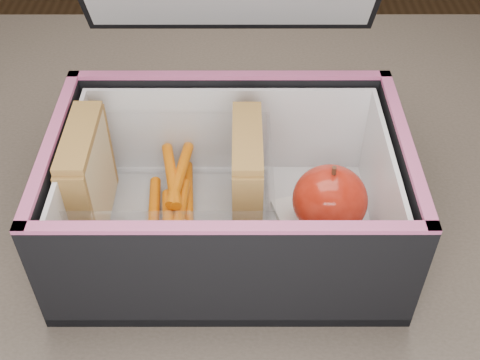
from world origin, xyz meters
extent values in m
cube|color=brown|center=(0.00, 0.00, 0.73)|extent=(1.20, 0.80, 0.03)
cube|color=tan|center=(-0.10, -0.03, 0.82)|extent=(0.01, 0.09, 0.10)
cube|color=#BA5364|center=(-0.09, -0.03, 0.81)|extent=(0.01, 0.09, 0.09)
cube|color=tan|center=(-0.08, -0.03, 0.82)|extent=(0.01, 0.09, 0.10)
cube|color=#8F5E2A|center=(-0.09, -0.03, 0.87)|extent=(0.03, 0.09, 0.01)
cube|color=tan|center=(0.05, -0.03, 0.82)|extent=(0.01, 0.09, 0.09)
cube|color=#BA5364|center=(0.05, -0.03, 0.81)|extent=(0.01, 0.09, 0.09)
cube|color=tan|center=(0.06, -0.03, 0.82)|extent=(0.01, 0.09, 0.09)
cube|color=#8F5E2A|center=(0.05, -0.03, 0.87)|extent=(0.03, 0.09, 0.01)
cylinder|color=#E65E00|center=(-0.02, -0.02, 0.77)|extent=(0.02, 0.09, 0.01)
cylinder|color=#E65E00|center=(-0.01, -0.04, 0.79)|extent=(0.01, 0.09, 0.01)
cylinder|color=#E65E00|center=(-0.01, 0.00, 0.80)|extent=(0.02, 0.09, 0.01)
cylinder|color=#E65E00|center=(0.00, -0.01, 0.77)|extent=(0.02, 0.09, 0.01)
cylinder|color=#E65E00|center=(-0.02, -0.06, 0.79)|extent=(0.02, 0.09, 0.01)
cylinder|color=#E65E00|center=(-0.02, 0.00, 0.80)|extent=(0.03, 0.09, 0.01)
cylinder|color=#E65E00|center=(-0.03, -0.03, 0.77)|extent=(0.02, 0.09, 0.01)
cube|color=white|center=(0.12, -0.04, 0.77)|extent=(0.09, 0.09, 0.01)
ellipsoid|color=#931005|center=(0.13, -0.04, 0.80)|extent=(0.09, 0.09, 0.06)
cylinder|color=#4D2D1B|center=(0.13, -0.04, 0.84)|extent=(0.01, 0.01, 0.01)
camera|label=1|loc=(0.05, -0.43, 1.19)|focal=45.00mm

